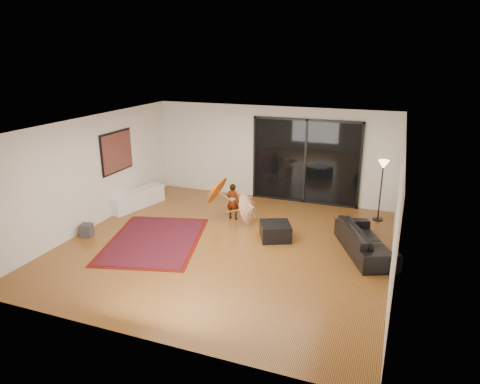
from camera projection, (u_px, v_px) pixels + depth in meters
The scene contains 17 objects.
floor at pixel (226, 245), 9.60m from camera, with size 7.00×7.00×0.00m, color #9E672B.
ceiling at pixel (225, 125), 8.76m from camera, with size 7.00×7.00×0.00m, color white.
wall_back at pixel (272, 153), 12.30m from camera, with size 7.00×7.00×0.00m, color silver.
wall_front at pixel (131, 257), 6.07m from camera, with size 7.00×7.00×0.00m, color silver.
wall_left at pixel (92, 172), 10.35m from camera, with size 7.00×7.00×0.00m, color silver.
wall_right at pixel (398, 208), 8.02m from camera, with size 7.00×7.00×0.00m, color silver.
sliding_door at pixel (305, 162), 11.98m from camera, with size 3.06×0.07×2.40m.
painting at pixel (117, 152), 11.13m from camera, with size 0.04×1.28×1.08m.
media_console at pixel (137, 199), 11.89m from camera, with size 0.43×1.71×0.47m, color white.
speaker at pixel (87, 230), 10.02m from camera, with size 0.26×0.26×0.30m, color #424244.
persian_rug at pixel (155, 240), 9.82m from camera, with size 2.68×3.25×0.02m.
sofa at pixel (365, 240), 9.14m from camera, with size 2.01×0.79×0.59m, color black.
ottoman at pixel (275, 231), 9.86m from camera, with size 0.67×0.67×0.38m, color black.
floor_lamp at pixel (383, 173), 10.65m from camera, with size 0.27×0.27×1.58m.
child at pixel (233, 201), 10.97m from camera, with size 0.35×0.23×0.95m, color #999999.
parasol_orange at pixel (212, 190), 11.03m from camera, with size 0.55×0.80×0.86m.
parasol_white at pixel (253, 205), 10.63m from camera, with size 0.53×0.81×0.88m.
Camera 1 is at (3.37, -8.09, 4.13)m, focal length 32.00 mm.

